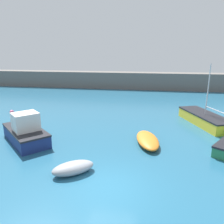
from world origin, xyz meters
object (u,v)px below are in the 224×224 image
object	(u,v)px
sailboat_twin_hulled	(205,119)
mooring_buoy_pink	(12,112)
open_tender_yellow	(147,140)
fishing_dinghy_green	(73,168)
motorboat_with_cabin	(26,132)

from	to	relation	value
sailboat_twin_hulled	mooring_buoy_pink	xyz separation A→B (m)	(-18.90, 0.07, -0.28)
open_tender_yellow	sailboat_twin_hulled	world-z (taller)	sailboat_twin_hulled
fishing_dinghy_green	sailboat_twin_hulled	size ratio (longest dim) A/B	0.37
motorboat_with_cabin	open_tender_yellow	distance (m)	8.57
open_tender_yellow	sailboat_twin_hulled	size ratio (longest dim) A/B	0.56
motorboat_with_cabin	mooring_buoy_pink	bearing A→B (deg)	-7.43
motorboat_with_cabin	open_tender_yellow	bearing A→B (deg)	-129.94
mooring_buoy_pink	open_tender_yellow	bearing A→B (deg)	-20.75
fishing_dinghy_green	mooring_buoy_pink	size ratio (longest dim) A/B	5.81
open_tender_yellow	mooring_buoy_pink	xyz separation A→B (m)	(-14.02, 5.31, -0.07)
motorboat_with_cabin	fishing_dinghy_green	xyz separation A→B (m)	(4.71, -3.44, -0.44)
open_tender_yellow	sailboat_twin_hulled	bearing A→B (deg)	-55.19
fishing_dinghy_green	mooring_buoy_pink	xyz separation A→B (m)	(-10.25, 9.93, -0.11)
motorboat_with_cabin	open_tender_yellow	xyz separation A→B (m)	(8.48, 1.18, -0.47)
open_tender_yellow	sailboat_twin_hulled	xyz separation A→B (m)	(4.89, 5.24, 0.21)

